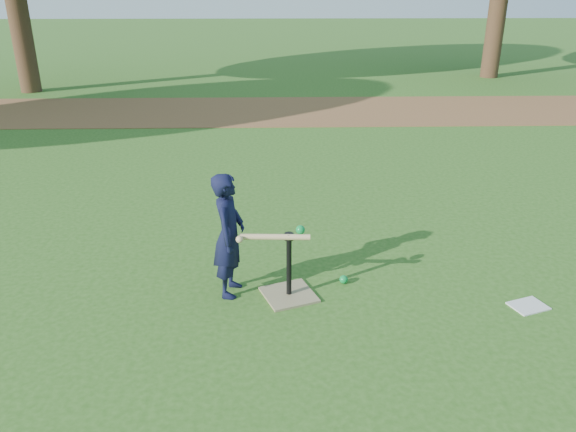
{
  "coord_description": "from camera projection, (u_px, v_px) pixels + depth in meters",
  "views": [
    {
      "loc": [
        0.13,
        -4.6,
        2.61
      ],
      "look_at": [
        0.27,
        0.06,
        0.65
      ],
      "focal_mm": 35.0,
      "sensor_mm": 36.0,
      "label": 1
    }
  ],
  "objects": [
    {
      "name": "batting_tee",
      "position": [
        289.0,
        285.0,
        4.99
      ],
      "size": [
        0.55,
        0.55,
        0.61
      ],
      "color": "#887956",
      "rests_on": "ground"
    },
    {
      "name": "clipboard",
      "position": [
        528.0,
        306.0,
        4.86
      ],
      "size": [
        0.36,
        0.32,
        0.01
      ],
      "primitive_type": "cube",
      "rotation": [
        0.0,
        0.0,
        0.34
      ],
      "color": "silver",
      "rests_on": "ground"
    },
    {
      "name": "child",
      "position": [
        229.0,
        235.0,
        4.88
      ],
      "size": [
        0.33,
        0.45,
        1.13
      ],
      "primitive_type": "imported",
      "rotation": [
        0.0,
        0.0,
        1.43
      ],
      "color": "black",
      "rests_on": "ground"
    },
    {
      "name": "wiffle_ball_ground",
      "position": [
        344.0,
        279.0,
        5.22
      ],
      "size": [
        0.08,
        0.08,
        0.08
      ],
      "primitive_type": "sphere",
      "color": "#0B7F35",
      "rests_on": "ground"
    },
    {
      "name": "swing_action",
      "position": [
        277.0,
        236.0,
        4.78
      ],
      "size": [
        0.63,
        0.14,
        0.12
      ],
      "color": "tan",
      "rests_on": "ground"
    },
    {
      "name": "dirt_strip",
      "position": [
        266.0,
        111.0,
        12.15
      ],
      "size": [
        24.0,
        3.0,
        0.01
      ],
      "primitive_type": "cube",
      "color": "brown",
      "rests_on": "ground"
    },
    {
      "name": "ground",
      "position": [
        260.0,
        283.0,
        5.24
      ],
      "size": [
        80.0,
        80.0,
        0.0
      ],
      "primitive_type": "plane",
      "color": "#285116",
      "rests_on": "ground"
    }
  ]
}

